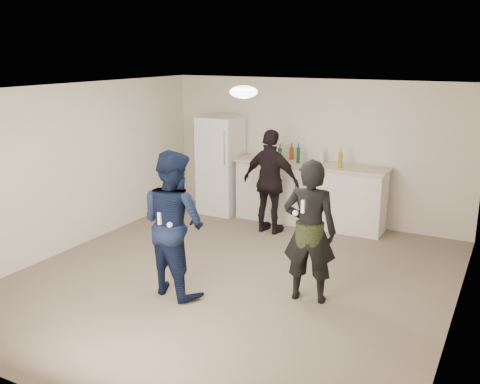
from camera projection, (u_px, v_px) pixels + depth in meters
The scene contains 21 objects.
floor at pixel (233, 278), 7.18m from camera, with size 6.00×6.00×0.00m, color #6B5B4C.
ceiling at pixel (232, 89), 6.54m from camera, with size 6.00×6.00×0.00m, color silver.
wall_back at pixel (314, 151), 9.43m from camera, with size 6.00×6.00×0.00m, color beige.
wall_front at pixel (54, 270), 4.30m from camera, with size 6.00×6.00×0.00m, color beige.
wall_left at pixel (74, 167), 8.11m from camera, with size 6.00×6.00×0.00m, color beige.
wall_right at pixel (462, 218), 5.62m from camera, with size 6.00×6.00×0.00m, color beige.
counter at pixel (309, 195), 9.30m from camera, with size 2.60×0.56×1.05m, color silver.
counter_top at pixel (310, 164), 9.16m from camera, with size 2.68×0.64×0.04m, color #BDAA93.
fridge at pixel (221, 165), 9.93m from camera, with size 0.70×0.70×1.80m, color white.
fridge_handle at pixel (224, 148), 9.38m from camera, with size 0.02×0.02×0.60m, color silver.
ceiling_dome at pixel (244, 92), 6.81m from camera, with size 0.36×0.36×0.16m, color white.
shaker at pixel (281, 157), 9.24m from camera, with size 0.08×0.08×0.17m, color silver.
man at pixel (174, 223), 6.55m from camera, with size 0.88×0.69×1.82m, color #101E43.
woman at pixel (310, 231), 6.36m from camera, with size 0.64×0.42×1.75m, color black.
camo_shorts at pixel (310, 233), 6.36m from camera, with size 0.34×0.34×0.28m, color #2E3B1B.
spectator at pixel (271, 182), 8.79m from camera, with size 1.02×0.42×1.74m, color black.
remote_man at pixel (160, 218), 6.28m from camera, with size 0.04×0.04×0.15m, color white.
nunchuk_man at pixel (170, 225), 6.27m from camera, with size 0.07×0.07×0.07m, color silver.
remote_woman at pixel (303, 207), 6.05m from camera, with size 0.04×0.04×0.15m, color silver.
nunchuk_woman at pixel (295, 213), 6.14m from camera, with size 0.07×0.07×0.07m, color white.
bottle_cluster at pixel (306, 156), 9.18m from camera, with size 1.20×0.34×0.26m.
Camera 1 is at (3.19, -5.83, 2.96)m, focal length 40.00 mm.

